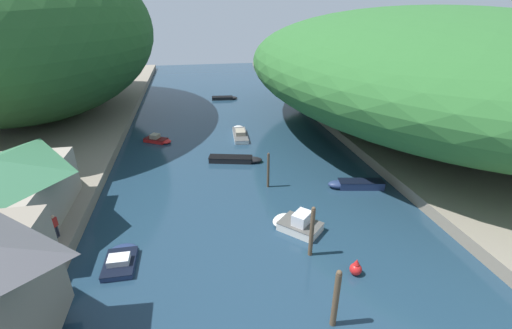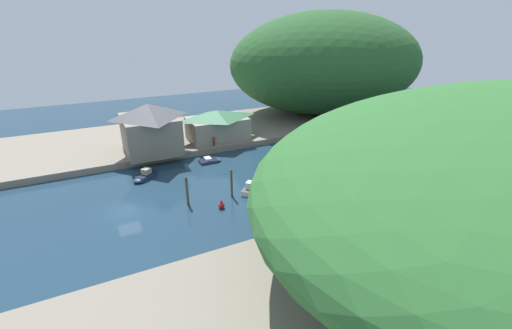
% 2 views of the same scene
% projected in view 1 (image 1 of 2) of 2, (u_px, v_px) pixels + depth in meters
% --- Properties ---
extents(water_surface, '(130.00, 130.00, 0.00)m').
position_uv_depth(water_surface, '(236.00, 153.00, 37.97)').
color(water_surface, '#1E384C').
rests_on(water_surface, ground).
extents(right_bank, '(22.00, 120.00, 0.98)m').
position_uv_depth(right_bank, '(429.00, 135.00, 41.85)').
color(right_bank, gray).
rests_on(right_bank, ground).
extents(hillside_left, '(32.15, 45.01, 21.55)m').
position_uv_depth(hillside_left, '(24.00, 32.00, 44.02)').
color(hillside_left, '#285628').
rests_on(hillside_left, left_bank).
extents(hillside_right, '(42.83, 59.96, 14.01)m').
position_uv_depth(hillside_right, '(424.00, 65.00, 43.44)').
color(hillside_right, '#2D662D').
rests_on(hillside_right, right_bank).
extents(boathouse_shed, '(7.12, 10.75, 5.01)m').
position_uv_depth(boathouse_shed, '(1.00, 193.00, 22.69)').
color(boathouse_shed, gray).
rests_on(boathouse_shed, left_bank).
extents(boat_navy_launch, '(2.02, 6.52, 0.96)m').
position_uv_depth(boat_navy_launch, '(240.00, 133.00, 42.96)').
color(boat_navy_launch, white).
rests_on(boat_navy_launch, water_surface).
extents(boat_moored_right, '(3.90, 3.93, 1.50)m').
position_uv_depth(boat_moored_right, '(296.00, 223.00, 24.87)').
color(boat_moored_right, silver).
rests_on(boat_moored_right, water_surface).
extents(boat_red_skiff, '(3.58, 2.87, 0.94)m').
position_uv_depth(boat_red_skiff, '(158.00, 140.00, 40.88)').
color(boat_red_skiff, red).
rests_on(boat_red_skiff, water_surface).
extents(boat_open_rowboat, '(5.70, 2.60, 0.57)m').
position_uv_depth(boat_open_rowboat, '(237.00, 159.00, 35.69)').
color(boat_open_rowboat, black).
rests_on(boat_open_rowboat, water_surface).
extents(boat_yellow_tender, '(1.90, 3.43, 0.78)m').
position_uv_depth(boat_yellow_tender, '(121.00, 259.00, 21.63)').
color(boat_yellow_tender, navy).
rests_on(boat_yellow_tender, water_surface).
extents(boat_near_quay, '(4.52, 1.81, 0.50)m').
position_uv_depth(boat_near_quay, '(225.00, 98.00, 59.68)').
color(boat_near_quay, black).
rests_on(boat_near_quay, water_surface).
extents(boat_white_cruiser, '(5.07, 2.09, 0.71)m').
position_uv_depth(boat_white_cruiser, '(354.00, 184.00, 30.55)').
color(boat_white_cruiser, navy).
rests_on(boat_white_cruiser, water_surface).
extents(mooring_post_nearest, '(0.31, 0.31, 3.54)m').
position_uv_depth(mooring_post_nearest, '(336.00, 298.00, 16.78)').
color(mooring_post_nearest, brown).
rests_on(mooring_post_nearest, water_surface).
extents(mooring_post_second, '(0.28, 0.28, 3.66)m').
position_uv_depth(mooring_post_second, '(312.00, 231.00, 21.67)').
color(mooring_post_second, brown).
rests_on(mooring_post_second, water_surface).
extents(mooring_post_fourth, '(0.22, 0.22, 3.33)m').
position_uv_depth(mooring_post_fourth, '(268.00, 170.00, 30.14)').
color(mooring_post_fourth, '#4C3D2D').
rests_on(mooring_post_fourth, water_surface).
extents(channel_buoy_near, '(0.74, 0.74, 1.11)m').
position_uv_depth(channel_buoy_near, '(356.00, 268.00, 20.64)').
color(channel_buoy_near, red).
rests_on(channel_buoy_near, water_surface).
extents(person_on_quay, '(0.35, 0.44, 1.69)m').
position_uv_depth(person_on_quay, '(34.00, 244.00, 20.35)').
color(person_on_quay, '#282D3D').
rests_on(person_on_quay, left_bank).
extents(person_by_boathouse, '(0.35, 0.43, 1.69)m').
position_uv_depth(person_by_boathouse, '(55.00, 225.00, 22.14)').
color(person_by_boathouse, '#282D3D').
rests_on(person_by_boathouse, left_bank).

